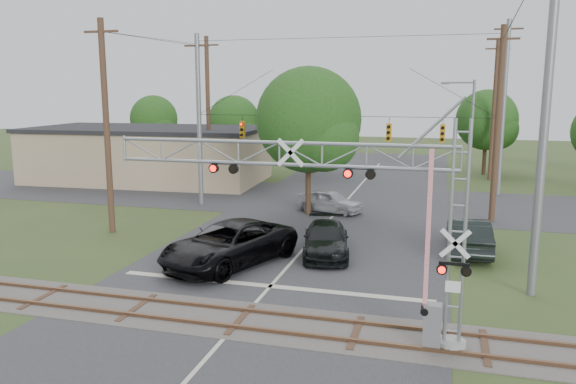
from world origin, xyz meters
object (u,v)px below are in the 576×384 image
(traffic_signal_span, at_px, (353,125))
(commercial_building, at_px, (149,154))
(streetlight, at_px, (469,136))
(crossing_gantry, at_px, (346,203))
(pickup_black, at_px, (229,244))
(sedan_silver, at_px, (329,201))
(car_dark, at_px, (326,239))

(traffic_signal_span, bearing_deg, commercial_building, 156.33)
(streetlight, bearing_deg, crossing_gantry, -100.91)
(crossing_gantry, bearing_deg, pickup_black, 135.73)
(sedan_silver, distance_m, commercial_building, 19.66)
(pickup_black, relative_size, sedan_silver, 1.59)
(commercial_building, distance_m, streetlight, 26.60)
(traffic_signal_span, bearing_deg, pickup_black, -106.44)
(traffic_signal_span, bearing_deg, crossing_gantry, -81.60)
(pickup_black, distance_m, commercial_building, 25.77)
(crossing_gantry, height_order, car_dark, crossing_gantry)
(pickup_black, bearing_deg, traffic_signal_span, 94.89)
(crossing_gantry, bearing_deg, car_dark, 105.11)
(pickup_black, xyz_separation_m, commercial_building, (-15.47, 20.56, 1.37))
(traffic_signal_span, distance_m, car_dark, 10.69)
(streetlight, bearing_deg, sedan_silver, -150.00)
(pickup_black, xyz_separation_m, streetlight, (10.79, 17.06, 3.79))
(pickup_black, relative_size, commercial_building, 0.34)
(traffic_signal_span, height_order, car_dark, traffic_signal_span)
(traffic_signal_span, height_order, pickup_black, traffic_signal_span)
(car_dark, distance_m, streetlight, 16.40)
(traffic_signal_span, relative_size, pickup_black, 2.79)
(traffic_signal_span, relative_size, commercial_building, 0.95)
(commercial_building, relative_size, streetlight, 2.40)
(crossing_gantry, distance_m, commercial_building, 34.53)
(pickup_black, bearing_deg, car_dark, 56.09)
(traffic_signal_span, height_order, streetlight, traffic_signal_span)
(pickup_black, bearing_deg, streetlight, 79.02)
(commercial_building, bearing_deg, pickup_black, -56.11)
(car_dark, bearing_deg, crossing_gantry, -86.22)
(sedan_silver, relative_size, commercial_building, 0.21)
(pickup_black, height_order, sedan_silver, pickup_black)
(commercial_building, xyz_separation_m, streetlight, (26.26, -3.50, 2.42))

